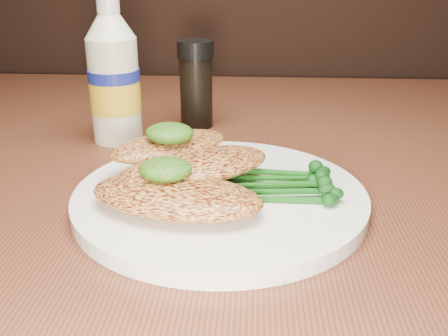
{
  "coord_description": "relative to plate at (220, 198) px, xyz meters",
  "views": [
    {
      "loc": [
        0.11,
        0.46,
        0.97
      ],
      "look_at": [
        0.08,
        0.9,
        0.79
      ],
      "focal_mm": 42.12,
      "sensor_mm": 36.0,
      "label": 1
    }
  ],
  "objects": [
    {
      "name": "chicken_back",
      "position": [
        -0.05,
        0.05,
        0.03
      ],
      "size": [
        0.14,
        0.13,
        0.02
      ],
      "primitive_type": "ellipsoid",
      "rotation": [
        0.0,
        0.0,
        0.65
      ],
      "color": "gold",
      "rests_on": "plate"
    },
    {
      "name": "chicken_mid",
      "position": [
        -0.02,
        0.01,
        0.03
      ],
      "size": [
        0.17,
        0.14,
        0.02
      ],
      "primitive_type": "ellipsoid",
      "rotation": [
        0.0,
        0.0,
        0.55
      ],
      "color": "gold",
      "rests_on": "plate"
    },
    {
      "name": "plate",
      "position": [
        0.0,
        0.0,
        0.0
      ],
      "size": [
        0.28,
        0.28,
        0.01
      ],
      "primitive_type": "cylinder",
      "color": "white",
      "rests_on": "dining_table"
    },
    {
      "name": "pepper_grinder",
      "position": [
        -0.05,
        0.24,
        0.05
      ],
      "size": [
        0.06,
        0.06,
        0.12
      ],
      "primitive_type": null,
      "rotation": [
        0.0,
        0.0,
        0.3
      ],
      "color": "black",
      "rests_on": "dining_table"
    },
    {
      "name": "pesto_back",
      "position": [
        -0.05,
        0.04,
        0.05
      ],
      "size": [
        0.06,
        0.06,
        0.02
      ],
      "primitive_type": "ellipsoid",
      "rotation": [
        0.0,
        0.0,
        -0.31
      ],
      "color": "black",
      "rests_on": "chicken_back"
    },
    {
      "name": "broccolini_bundle",
      "position": [
        0.05,
        0.0,
        0.02
      ],
      "size": [
        0.15,
        0.13,
        0.02
      ],
      "primitive_type": null,
      "rotation": [
        0.0,
        0.0,
        -0.26
      ],
      "color": "#135011",
      "rests_on": "plate"
    },
    {
      "name": "chicken_front",
      "position": [
        -0.04,
        -0.04,
        0.02
      ],
      "size": [
        0.17,
        0.11,
        0.02
      ],
      "primitive_type": "ellipsoid",
      "rotation": [
        0.0,
        0.0,
        -0.22
      ],
      "color": "gold",
      "rests_on": "plate"
    },
    {
      "name": "mayo_bottle",
      "position": [
        -0.14,
        0.18,
        0.08
      ],
      "size": [
        0.07,
        0.07,
        0.18
      ],
      "primitive_type": null,
      "rotation": [
        0.0,
        0.0,
        -0.12
      ],
      "color": "beige",
      "rests_on": "dining_table"
    },
    {
      "name": "pesto_front",
      "position": [
        -0.05,
        -0.02,
        0.04
      ],
      "size": [
        0.05,
        0.05,
        0.02
      ],
      "primitive_type": "ellipsoid",
      "rotation": [
        0.0,
        0.0,
        -0.17
      ],
      "color": "black",
      "rests_on": "chicken_front"
    }
  ]
}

